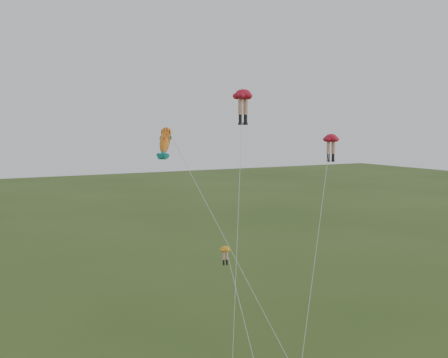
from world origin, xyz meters
name	(u,v)px	position (x,y,z in m)	size (l,w,h in m)	color
legs_kite_red_high	(243,100)	(2.17, 6.87, 18.57)	(5.70, 7.80, 19.41)	#B11226
legs_kite_red_mid	(330,145)	(8.44, 4.12, 15.17)	(9.06, 8.00, 16.01)	#B11226
legs_kite_yellow	(228,262)	(-1.31, 2.79, 7.44)	(1.97, 8.46, 8.40)	orange
fish_kite	(166,142)	(-2.60, 10.73, 15.38)	(5.25, 14.31, 16.78)	yellow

